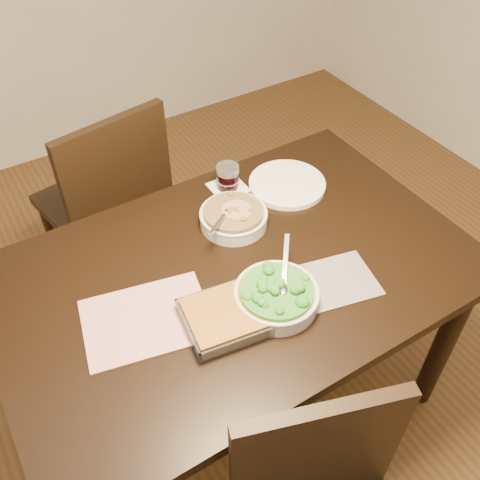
{
  "coord_description": "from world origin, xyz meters",
  "views": [
    {
      "loc": [
        -0.55,
        -0.92,
        1.91
      ],
      "look_at": [
        0.05,
        0.05,
        0.8
      ],
      "focal_mm": 40.0,
      "sensor_mm": 36.0,
      "label": 1
    }
  ],
  "objects_px": {
    "wine_tumbler": "(228,177)",
    "chair_far": "(109,199)",
    "stew_bowl": "(234,217)",
    "broccoli_bowl": "(276,296)",
    "table": "(236,289)",
    "dinner_plate": "(287,184)",
    "baking_dish": "(233,314)"
  },
  "relations": [
    {
      "from": "stew_bowl",
      "to": "baking_dish",
      "type": "bearing_deg",
      "value": -121.24
    },
    {
      "from": "stew_bowl",
      "to": "wine_tumbler",
      "type": "distance_m",
      "value": 0.19
    },
    {
      "from": "wine_tumbler",
      "to": "chair_far",
      "type": "bearing_deg",
      "value": 124.79
    },
    {
      "from": "table",
      "to": "dinner_plate",
      "type": "xyz_separation_m",
      "value": [
        0.35,
        0.24,
        0.1
      ]
    },
    {
      "from": "table",
      "to": "dinner_plate",
      "type": "height_order",
      "value": "dinner_plate"
    },
    {
      "from": "baking_dish",
      "to": "wine_tumbler",
      "type": "relative_size",
      "value": 3.31
    },
    {
      "from": "broccoli_bowl",
      "to": "wine_tumbler",
      "type": "distance_m",
      "value": 0.53
    },
    {
      "from": "broccoli_bowl",
      "to": "stew_bowl",
      "type": "bearing_deg",
      "value": 78.55
    },
    {
      "from": "broccoli_bowl",
      "to": "dinner_plate",
      "type": "distance_m",
      "value": 0.52
    },
    {
      "from": "table",
      "to": "baking_dish",
      "type": "distance_m",
      "value": 0.22
    },
    {
      "from": "dinner_plate",
      "to": "baking_dish",
      "type": "bearing_deg",
      "value": -139.12
    },
    {
      "from": "baking_dish",
      "to": "wine_tumbler",
      "type": "distance_m",
      "value": 0.57
    },
    {
      "from": "wine_tumbler",
      "to": "broccoli_bowl",
      "type": "bearing_deg",
      "value": -106.16
    },
    {
      "from": "wine_tumbler",
      "to": "stew_bowl",
      "type": "bearing_deg",
      "value": -115.06
    },
    {
      "from": "stew_bowl",
      "to": "broccoli_bowl",
      "type": "distance_m",
      "value": 0.35
    },
    {
      "from": "chair_far",
      "to": "wine_tumbler",
      "type": "bearing_deg",
      "value": 114.96
    },
    {
      "from": "table",
      "to": "stew_bowl",
      "type": "height_order",
      "value": "stew_bowl"
    },
    {
      "from": "broccoli_bowl",
      "to": "wine_tumbler",
      "type": "relative_size",
      "value": 2.75
    },
    {
      "from": "baking_dish",
      "to": "chair_far",
      "type": "bearing_deg",
      "value": 99.78
    },
    {
      "from": "baking_dish",
      "to": "dinner_plate",
      "type": "relative_size",
      "value": 1.09
    },
    {
      "from": "baking_dish",
      "to": "dinner_plate",
      "type": "height_order",
      "value": "baking_dish"
    },
    {
      "from": "stew_bowl",
      "to": "baking_dish",
      "type": "distance_m",
      "value": 0.38
    },
    {
      "from": "dinner_plate",
      "to": "chair_far",
      "type": "relative_size",
      "value": 0.28
    },
    {
      "from": "wine_tumbler",
      "to": "chair_far",
      "type": "distance_m",
      "value": 0.6
    },
    {
      "from": "dinner_plate",
      "to": "wine_tumbler",
      "type": "bearing_deg",
      "value": 150.81
    },
    {
      "from": "table",
      "to": "wine_tumbler",
      "type": "xyz_separation_m",
      "value": [
        0.17,
        0.34,
        0.14
      ]
    },
    {
      "from": "stew_bowl",
      "to": "broccoli_bowl",
      "type": "bearing_deg",
      "value": -101.45
    },
    {
      "from": "chair_far",
      "to": "broccoli_bowl",
      "type": "bearing_deg",
      "value": 89.52
    },
    {
      "from": "table",
      "to": "dinner_plate",
      "type": "relative_size",
      "value": 5.29
    },
    {
      "from": "stew_bowl",
      "to": "broccoli_bowl",
      "type": "height_order",
      "value": "broccoli_bowl"
    },
    {
      "from": "chair_far",
      "to": "table",
      "type": "bearing_deg",
      "value": 89.7
    },
    {
      "from": "broccoli_bowl",
      "to": "baking_dish",
      "type": "distance_m",
      "value": 0.13
    }
  ]
}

